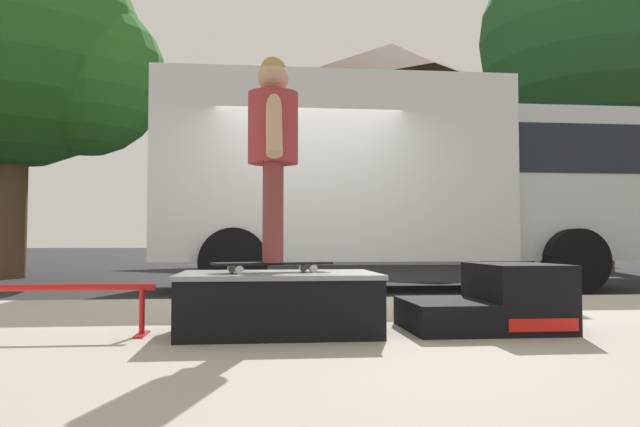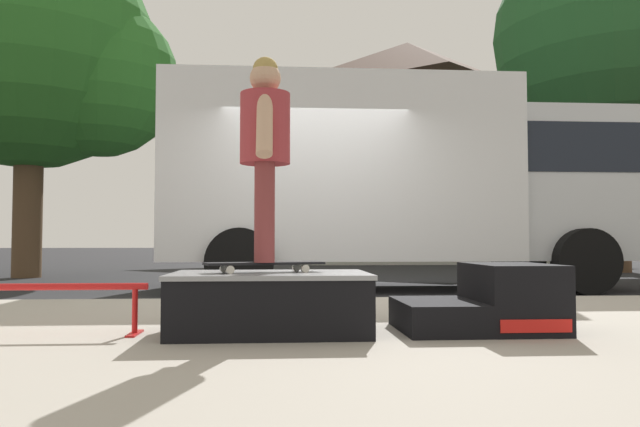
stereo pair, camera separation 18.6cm
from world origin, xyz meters
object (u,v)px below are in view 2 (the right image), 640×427
skate_box (270,300)px  grind_rail (26,296)px  street_tree_neighbour (46,55)px  skater_kid (265,141)px  box_truck (400,178)px  street_tree_main (627,44)px  skateboard (265,264)px  kicker_ramp (488,303)px

skate_box → grind_rail: size_ratio=0.84×
street_tree_neighbour → skater_kid: bearing=-62.1°
skate_box → box_truck: 5.74m
grind_rail → street_tree_main: 15.02m
skateboard → street_tree_neighbour: bearing=117.9°
street_tree_main → skateboard: bearing=-130.5°
kicker_ramp → skater_kid: size_ratio=0.75×
skate_box → skateboard: size_ratio=1.59×
grind_rail → box_truck: size_ratio=0.22×
skate_box → street_tree_neighbour: 10.72m
skater_kid → street_tree_neighbour: size_ratio=0.19×
skateboard → street_tree_main: street_tree_main is taller
street_tree_neighbour → grind_rail: bearing=-70.4°
skate_box → street_tree_main: street_tree_main is taller
grind_rail → box_truck: 6.43m
grind_rail → street_tree_neighbour: bearing=109.6°
street_tree_neighbour → kicker_ramp: bearing=-54.9°
grind_rail → skater_kid: (1.51, 0.01, 1.01)m
skater_kid → box_truck: bearing=69.3°
skater_kid → street_tree_main: bearing=49.5°
kicker_ramp → skater_kid: bearing=-179.7°
grind_rail → box_truck: (3.48, 5.24, 1.33)m
kicker_ramp → street_tree_neighbour: bearing=125.1°
skateboard → street_tree_main: size_ratio=0.10×
skate_box → grind_rail: (-1.55, -0.01, 0.04)m
kicker_ramp → box_truck: bearing=84.8°
skater_kid → box_truck: box_truck is taller
skate_box → skater_kid: 1.05m
kicker_ramp → skate_box: bearing=180.0°
skate_box → street_tree_main: (8.46, 9.95, 5.15)m
grind_rail → skater_kid: size_ratio=1.11×
box_truck → street_tree_main: bearing=36.0°
box_truck → street_tree_neighbour: (-6.59, 3.48, 2.82)m
kicker_ramp → street_tree_main: 13.22m
kicker_ramp → grind_rail: size_ratio=0.67×
grind_rail → street_tree_neighbour: size_ratio=0.21×
skateboard → street_tree_main: (8.49, 9.96, 4.91)m
street_tree_main → box_truck: bearing=-144.0°
skate_box → box_truck: box_truck is taller
skater_kid → street_tree_neighbour: street_tree_neighbour is taller
grind_rail → skateboard: bearing=0.2°
skate_box → grind_rail: skate_box is taller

